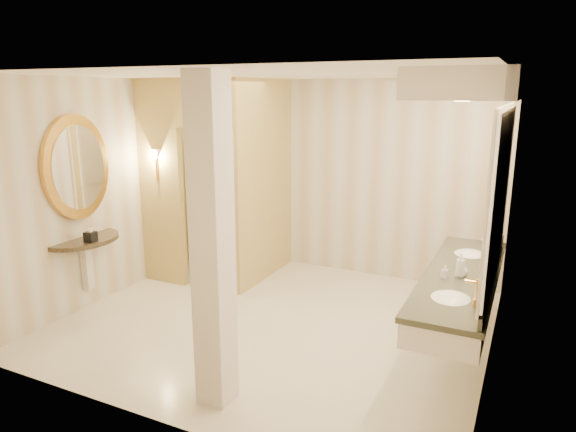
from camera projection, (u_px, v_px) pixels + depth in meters
name	position (u px, v px, depth m)	size (l,w,h in m)	color
floor	(275.00, 322.00, 5.80)	(4.50, 4.50, 0.00)	beige
ceiling	(273.00, 75.00, 5.16)	(4.50, 4.50, 0.00)	white
wall_back	(339.00, 178.00, 7.23)	(4.50, 0.02, 2.70)	beige
wall_front	(149.00, 259.00, 3.73)	(4.50, 0.02, 2.70)	beige
wall_left	(115.00, 189.00, 6.43)	(0.02, 4.00, 2.70)	beige
wall_right	(500.00, 229.00, 4.54)	(0.02, 4.00, 2.70)	beige
toilet_closet	(233.00, 181.00, 6.80)	(1.50, 1.55, 2.70)	tan
wall_sconce	(156.00, 156.00, 6.58)	(0.14, 0.14, 0.42)	gold
vanity	(471.00, 195.00, 4.64)	(0.75, 2.63, 2.09)	silver
console_shelf	(79.00, 199.00, 5.89)	(0.92, 0.92, 1.91)	black
pillar	(212.00, 246.00, 4.04)	(0.26, 0.26, 2.70)	silver
tissue_box	(91.00, 237.00, 5.82)	(0.11, 0.11, 0.11)	black
toilet	(249.00, 241.00, 7.74)	(0.38, 0.67, 0.68)	white
soap_bottle_a	(445.00, 272.00, 4.69)	(0.05, 0.05, 0.12)	beige
soap_bottle_b	(462.00, 269.00, 4.73)	(0.10, 0.10, 0.13)	silver
soap_bottle_c	(460.00, 265.00, 4.70)	(0.09, 0.09, 0.23)	#C6B28C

